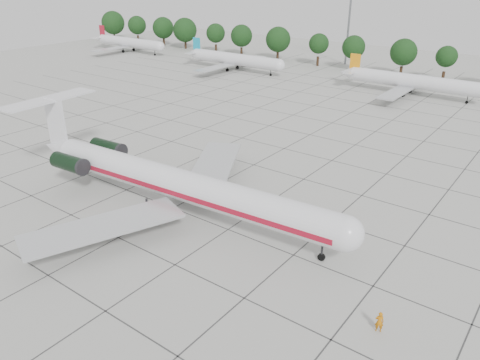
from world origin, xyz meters
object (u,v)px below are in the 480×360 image
Objects in this scene: bg_airliner_b at (235,59)px; floodlight_mast at (350,11)px; main_airliner at (166,180)px; ground_crew at (379,322)px; bg_airliner_c at (412,82)px; bg_airliner_a at (129,43)px.

floodlight_mast is at bearing 53.16° from bg_airliner_b.
ground_crew is at bearing -13.52° from main_airliner.
bg_airliner_c reaches higher than ground_crew.
floodlight_mast reaches higher than main_airliner.
floodlight_mast is (19.51, 26.04, 11.37)m from bg_airliner_b.
ground_crew is 109.24m from floodlight_mast.
bg_airliner_b is (-67.94, 70.96, 2.02)m from ground_crew.
main_airliner is at bearing -36.55° from ground_crew.
floodlight_mast reaches higher than bg_airliner_b.
floodlight_mast is (-48.43, 97.00, 13.39)m from ground_crew.
bg_airliner_b is at bearing -126.84° from floodlight_mast.
bg_airliner_c is 1.11× the size of floodlight_mast.
bg_airliner_a is 91.14m from bg_airliner_c.
main_airliner is 78.17m from bg_airliner_b.
main_airliner is 24.61× the size of ground_crew.
floodlight_mast is at bearing -90.40° from ground_crew.
bg_airliner_a is at bearing 137.17° from main_airliner.
bg_airliner_b is 34.47m from floodlight_mast.
bg_airliner_c is at bearing -100.20° from ground_crew.
main_airliner reaches higher than bg_airliner_c.
main_airliner is 27.25m from ground_crew.
bg_airliner_c is (46.05, 1.89, 0.00)m from bg_airliner_b.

